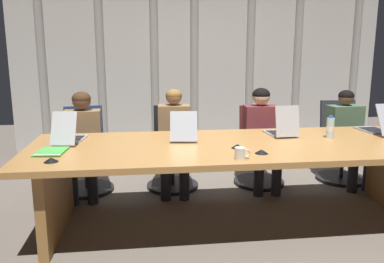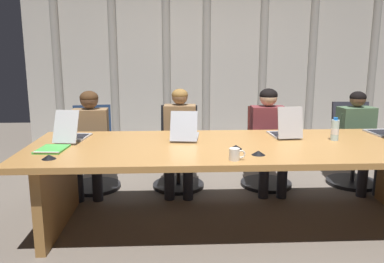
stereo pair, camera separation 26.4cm
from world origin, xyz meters
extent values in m
plane|color=#6B6056|center=(0.00, 0.00, 0.00)|extent=(10.77, 10.77, 0.00)
cube|color=#B77F42|center=(0.00, 0.00, 0.73)|extent=(3.76, 1.29, 0.05)
cube|color=black|center=(0.00, 0.00, 0.66)|extent=(3.19, 0.10, 0.06)
cube|color=olive|center=(-1.63, 0.00, 0.35)|extent=(0.08, 1.10, 0.70)
cube|color=beige|center=(0.00, 2.46, 1.44)|extent=(5.39, 0.10, 2.88)
cylinder|color=#A39E96|center=(-2.24, 2.40, 1.44)|extent=(0.12, 0.12, 2.82)
cylinder|color=#A39E96|center=(-1.44, 2.40, 1.44)|extent=(0.12, 0.12, 2.82)
cylinder|color=#A39E96|center=(-0.68, 2.40, 1.44)|extent=(0.12, 0.12, 2.82)
cylinder|color=#A39E96|center=(-0.10, 2.40, 1.44)|extent=(0.12, 0.12, 2.82)
cylinder|color=#A39E96|center=(0.73, 2.40, 1.44)|extent=(0.12, 0.12, 2.82)
cylinder|color=#A39E96|center=(1.46, 2.40, 1.44)|extent=(0.12, 0.12, 2.82)
cylinder|color=#A39E96|center=(2.39, 2.40, 1.44)|extent=(0.12, 0.12, 2.82)
cube|color=#BCBCC1|center=(-1.52, 0.33, 0.76)|extent=(0.26, 0.35, 0.02)
cube|color=black|center=(-1.52, 0.36, 0.77)|extent=(0.20, 0.20, 0.00)
cube|color=#BCBCC1|center=(-1.55, 0.11, 0.91)|extent=(0.23, 0.16, 0.28)
cube|color=black|center=(-1.55, 0.11, 0.91)|extent=(0.21, 0.14, 0.25)
cube|color=#A8ADB7|center=(-0.47, 0.33, 0.76)|extent=(0.28, 0.33, 0.02)
cube|color=black|center=(-0.47, 0.36, 0.77)|extent=(0.23, 0.19, 0.00)
cube|color=#A8ADB7|center=(-0.50, 0.12, 0.90)|extent=(0.26, 0.16, 0.26)
cube|color=black|center=(-0.50, 0.13, 0.90)|extent=(0.23, 0.14, 0.23)
cube|color=#BCBCC1|center=(0.48, 0.35, 0.76)|extent=(0.26, 0.33, 0.02)
cube|color=black|center=(0.48, 0.37, 0.77)|extent=(0.21, 0.19, 0.00)
cube|color=#BCBCC1|center=(0.50, 0.16, 0.92)|extent=(0.24, 0.08, 0.29)
cube|color=black|center=(0.50, 0.17, 0.92)|extent=(0.22, 0.07, 0.26)
cube|color=#A8ADB7|center=(1.51, 0.38, 0.76)|extent=(0.25, 0.36, 0.02)
cube|color=black|center=(1.51, 0.41, 0.77)|extent=(0.21, 0.20, 0.00)
cube|color=navy|center=(-1.52, 1.02, 0.43)|extent=(0.55, 0.55, 0.08)
cube|color=navy|center=(-1.55, 1.24, 0.71)|extent=(0.44, 0.18, 0.48)
cylinder|color=#262628|center=(-1.52, 1.02, 0.21)|extent=(0.05, 0.05, 0.35)
cylinder|color=black|center=(-1.52, 1.02, 0.02)|extent=(0.60, 0.60, 0.04)
cube|color=black|center=(-0.54, 1.02, 0.43)|extent=(0.52, 0.52, 0.08)
cube|color=black|center=(-0.52, 1.24, 0.70)|extent=(0.44, 0.15, 0.47)
cylinder|color=#262628|center=(-0.54, 1.02, 0.21)|extent=(0.05, 0.05, 0.35)
cylinder|color=black|center=(-0.54, 1.02, 0.02)|extent=(0.60, 0.60, 0.04)
cube|color=#511E19|center=(0.51, 1.02, 0.43)|extent=(0.53, 0.53, 0.08)
cube|color=#511E19|center=(0.53, 1.24, 0.69)|extent=(0.44, 0.16, 0.45)
cylinder|color=#262628|center=(0.51, 1.02, 0.21)|extent=(0.05, 0.05, 0.35)
cylinder|color=black|center=(0.51, 1.02, 0.02)|extent=(0.60, 0.60, 0.04)
cube|color=#2D2D38|center=(1.55, 1.02, 0.43)|extent=(0.51, 0.51, 0.08)
cube|color=#2D2D38|center=(1.57, 1.24, 0.72)|extent=(0.44, 0.15, 0.50)
cylinder|color=#262628|center=(1.55, 1.02, 0.21)|extent=(0.05, 0.05, 0.35)
cylinder|color=black|center=(1.55, 1.02, 0.02)|extent=(0.60, 0.60, 0.04)
cube|color=olive|center=(-1.52, 1.00, 0.70)|extent=(0.40, 0.24, 0.47)
sphere|color=brown|center=(-1.52, 1.00, 1.04)|extent=(0.20, 0.20, 0.20)
ellipsoid|color=#472D19|center=(-1.52, 1.00, 1.06)|extent=(0.20, 0.20, 0.15)
cylinder|color=olive|center=(-1.36, 1.01, 0.74)|extent=(0.08, 0.14, 0.27)
cylinder|color=brown|center=(-1.35, 0.80, 0.63)|extent=(0.08, 0.30, 0.06)
cylinder|color=olive|center=(-1.69, 0.99, 0.74)|extent=(0.08, 0.14, 0.27)
cylinder|color=brown|center=(-1.68, 0.78, 0.63)|extent=(0.08, 0.30, 0.06)
cylinder|color=#262833|center=(-1.41, 0.81, 0.44)|extent=(0.15, 0.41, 0.13)
cylinder|color=#262833|center=(-1.40, 0.63, 0.22)|extent=(0.11, 0.11, 0.45)
cylinder|color=#262833|center=(-1.61, 0.80, 0.44)|extent=(0.15, 0.41, 0.13)
cylinder|color=#262833|center=(-1.60, 0.62, 0.22)|extent=(0.11, 0.11, 0.45)
cube|color=olive|center=(-0.52, 1.00, 0.72)|extent=(0.37, 0.24, 0.51)
sphere|color=#8C6647|center=(-0.52, 1.00, 1.07)|extent=(0.18, 0.18, 0.18)
ellipsoid|color=olive|center=(-0.52, 1.00, 1.09)|extent=(0.18, 0.18, 0.13)
cylinder|color=olive|center=(-0.37, 0.99, 0.78)|extent=(0.08, 0.14, 0.27)
cylinder|color=#8C6647|center=(-0.38, 0.78, 0.67)|extent=(0.08, 0.30, 0.06)
cylinder|color=olive|center=(-0.66, 1.01, 0.78)|extent=(0.08, 0.14, 0.27)
cylinder|color=#8C6647|center=(-0.68, 0.80, 0.67)|extent=(0.08, 0.30, 0.06)
cylinder|color=#262833|center=(-0.43, 0.80, 0.44)|extent=(0.16, 0.41, 0.13)
cylinder|color=#262833|center=(-0.44, 0.62, 0.22)|extent=(0.11, 0.11, 0.45)
cylinder|color=#262833|center=(-0.63, 0.81, 0.44)|extent=(0.16, 0.41, 0.13)
cylinder|color=#262833|center=(-0.64, 0.63, 0.22)|extent=(0.11, 0.11, 0.45)
cube|color=brown|center=(0.49, 1.00, 0.71)|extent=(0.38, 0.23, 0.48)
sphere|color=beige|center=(0.49, 1.00, 1.05)|extent=(0.20, 0.20, 0.20)
ellipsoid|color=black|center=(0.49, 1.00, 1.08)|extent=(0.20, 0.20, 0.15)
cylinder|color=brown|center=(0.65, 1.00, 0.76)|extent=(0.07, 0.14, 0.27)
cylinder|color=beige|center=(0.64, 0.79, 0.64)|extent=(0.07, 0.30, 0.06)
cylinder|color=brown|center=(0.33, 1.01, 0.76)|extent=(0.07, 0.14, 0.27)
cylinder|color=beige|center=(0.33, 0.80, 0.64)|extent=(0.07, 0.30, 0.06)
cylinder|color=#262833|center=(0.59, 0.80, 0.44)|extent=(0.14, 0.40, 0.13)
cylinder|color=#262833|center=(0.58, 0.62, 0.22)|extent=(0.11, 0.11, 0.45)
cylinder|color=#262833|center=(0.39, 0.80, 0.44)|extent=(0.14, 0.40, 0.13)
cylinder|color=#262833|center=(0.38, 0.62, 0.22)|extent=(0.11, 0.11, 0.45)
cube|color=#4C6B4C|center=(1.53, 1.00, 0.70)|extent=(0.42, 0.26, 0.47)
sphere|color=brown|center=(1.53, 1.00, 1.03)|extent=(0.18, 0.18, 0.18)
ellipsoid|color=black|center=(1.53, 1.00, 1.05)|extent=(0.18, 0.18, 0.13)
cylinder|color=#4C6B4C|center=(1.70, 1.02, 0.74)|extent=(0.08, 0.14, 0.27)
cylinder|color=brown|center=(1.72, 0.81, 0.63)|extent=(0.09, 0.30, 0.06)
cylinder|color=#4C6B4C|center=(1.36, 0.98, 0.74)|extent=(0.08, 0.14, 0.27)
cylinder|color=brown|center=(1.38, 0.78, 0.63)|extent=(0.09, 0.30, 0.06)
cylinder|color=#262833|center=(1.65, 0.81, 0.44)|extent=(0.17, 0.41, 0.13)
cylinder|color=#262833|center=(1.67, 0.63, 0.22)|extent=(0.11, 0.11, 0.45)
cylinder|color=#262833|center=(1.45, 0.79, 0.44)|extent=(0.17, 0.41, 0.13)
cylinder|color=#262833|center=(1.47, 0.61, 0.22)|extent=(0.11, 0.11, 0.45)
cylinder|color=silver|center=(0.91, 0.12, 0.85)|extent=(0.07, 0.07, 0.19)
cylinder|color=white|center=(0.91, 0.12, 0.84)|extent=(0.07, 0.07, 0.06)
cylinder|color=blue|center=(0.91, 0.12, 0.96)|extent=(0.04, 0.04, 0.02)
cylinder|color=white|center=(-0.13, -0.51, 0.80)|extent=(0.08, 0.08, 0.09)
torus|color=white|center=(-0.08, -0.51, 0.80)|extent=(0.07, 0.01, 0.07)
cone|color=black|center=(-0.06, -0.16, 0.77)|extent=(0.11, 0.11, 0.03)
cone|color=black|center=(0.09, -0.36, 0.77)|extent=(0.11, 0.11, 0.03)
cone|color=black|center=(-1.55, -0.41, 0.77)|extent=(0.11, 0.11, 0.03)
cube|color=#4CB74C|center=(-1.61, -0.12, 0.76)|extent=(0.25, 0.32, 0.02)
cylinder|color=silver|center=(-1.61, -0.27, 0.77)|extent=(0.21, 0.03, 0.01)
camera|label=1|loc=(-0.85, -3.35, 1.57)|focal=36.62mm
camera|label=2|loc=(-0.59, -3.37, 1.57)|focal=36.62mm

